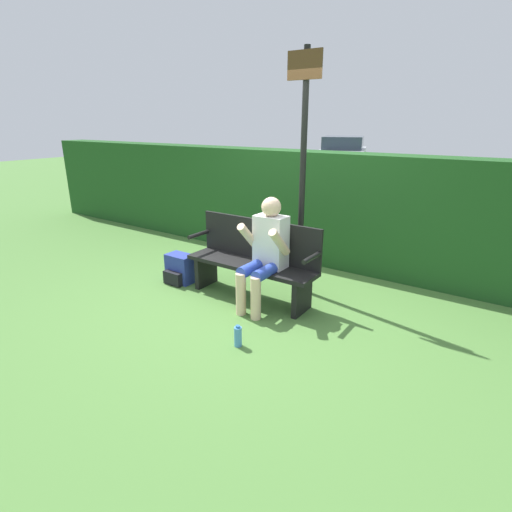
# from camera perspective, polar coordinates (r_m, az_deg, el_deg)

# --- Properties ---
(ground_plane) EXTENTS (40.00, 40.00, 0.00)m
(ground_plane) POSITION_cam_1_polar(r_m,az_deg,el_deg) (4.75, -0.81, -5.98)
(ground_plane) COLOR #4C7A38
(hedge_back) EXTENTS (12.00, 0.52, 1.58)m
(hedge_back) POSITION_cam_1_polar(r_m,az_deg,el_deg) (5.91, 8.81, 6.86)
(hedge_back) COLOR #1E4C1E
(hedge_back) RESTS_ON ground
(park_bench) EXTENTS (1.61, 0.40, 0.92)m
(park_bench) POSITION_cam_1_polar(r_m,az_deg,el_deg) (4.63, -0.36, -0.46)
(park_bench) COLOR black
(park_bench) RESTS_ON ground
(person_seated) EXTENTS (0.49, 0.60, 1.22)m
(person_seated) POSITION_cam_1_polar(r_m,az_deg,el_deg) (4.33, 1.39, 0.97)
(person_seated) COLOR silver
(person_seated) RESTS_ON ground
(backpack) EXTENTS (0.36, 0.30, 0.37)m
(backpack) POSITION_cam_1_polar(r_m,az_deg,el_deg) (5.24, -10.82, -1.86)
(backpack) COLOR #283893
(backpack) RESTS_ON ground
(water_bottle) EXTENTS (0.07, 0.07, 0.21)m
(water_bottle) POSITION_cam_1_polar(r_m,az_deg,el_deg) (3.77, -2.59, -11.40)
(water_bottle) COLOR #4C8CCC
(water_bottle) RESTS_ON ground
(signpost) EXTENTS (0.40, 0.09, 2.73)m
(signpost) POSITION_cam_1_polar(r_m,az_deg,el_deg) (4.61, 6.71, 13.36)
(signpost) COLOR black
(signpost) RESTS_ON ground
(parked_car) EXTENTS (2.89, 4.21, 1.37)m
(parked_car) POSITION_cam_1_polar(r_m,az_deg,el_deg) (17.43, 12.25, 14.02)
(parked_car) COLOR #B7BCC6
(parked_car) RESTS_ON ground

